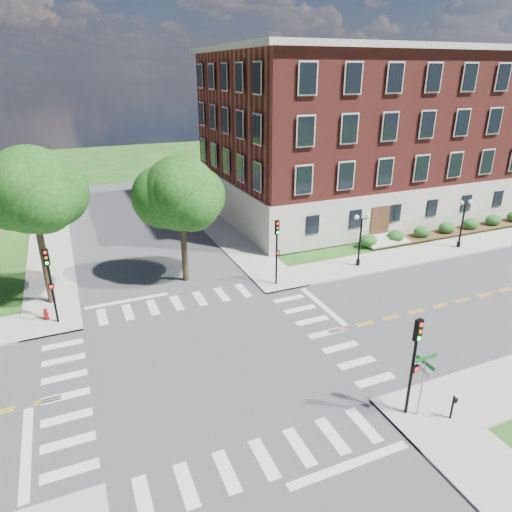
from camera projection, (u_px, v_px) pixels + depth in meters
name	position (u px, v px, depth m)	size (l,w,h in m)	color
ground	(209.00, 362.00, 24.43)	(160.00, 160.00, 0.00)	#1A4A14
road_ew	(209.00, 361.00, 24.43)	(90.00, 12.00, 0.01)	#3D3D3F
road_ns	(209.00, 361.00, 24.43)	(12.00, 90.00, 0.01)	#3D3D3F
sidewalk_ne	(315.00, 235.00, 43.08)	(34.00, 34.00, 0.12)	#9E9B93
crosswalk_east	(325.00, 333.00, 27.04)	(2.20, 10.20, 0.02)	silver
stop_bar_east	(323.00, 306.00, 30.18)	(0.40, 5.50, 0.00)	silver
main_building	(358.00, 132.00, 48.73)	(30.60, 22.40, 16.50)	#B8B1A2
shrub_row	(446.00, 234.00, 43.42)	(18.00, 2.00, 1.30)	#1B521C
tree_c	(31.00, 190.00, 27.66)	(5.38, 5.38, 10.32)	black
tree_d	(181.00, 194.00, 31.42)	(5.24, 5.24, 9.12)	black
traffic_signal_se	(415.00, 355.00, 19.46)	(0.35, 0.40, 4.80)	black
traffic_signal_ne	(277.00, 244.00, 31.91)	(0.37, 0.42, 4.80)	black
traffic_signal_nw	(50.00, 276.00, 26.91)	(0.36, 0.41, 4.80)	black
twin_lamp_west	(360.00, 237.00, 35.32)	(1.36, 0.36, 4.23)	black
twin_lamp_east	(463.00, 221.00, 39.06)	(1.36, 0.36, 4.23)	black
street_sign_pole	(424.00, 374.00, 19.71)	(1.10, 1.10, 3.10)	gray
push_button_post	(453.00, 406.00, 20.02)	(0.14, 0.21, 1.20)	black
fire_hydrant	(46.00, 314.00, 28.22)	(0.35, 0.35, 0.75)	maroon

